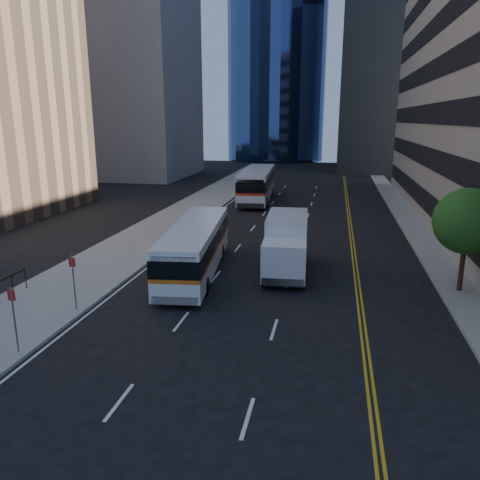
{
  "coord_description": "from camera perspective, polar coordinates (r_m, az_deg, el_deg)",
  "views": [
    {
      "loc": [
        2.61,
        -15.63,
        8.4
      ],
      "look_at": [
        -1.64,
        5.54,
        2.8
      ],
      "focal_mm": 35.0,
      "sensor_mm": 36.0,
      "label": 1
    }
  ],
  "objects": [
    {
      "name": "sidewalk_west",
      "position": [
        43.49,
        -6.42,
        3.41
      ],
      "size": [
        5.0,
        90.0,
        0.15
      ],
      "primitive_type": "cube",
      "color": "gray",
      "rests_on": "ground"
    },
    {
      "name": "bus_rear",
      "position": [
        49.53,
        2.11,
        6.87
      ],
      "size": [
        3.57,
        12.93,
        3.3
      ],
      "rotation": [
        0.0,
        0.0,
        0.06
      ],
      "color": "silver",
      "rests_on": "ground"
    },
    {
      "name": "sidewalk_east",
      "position": [
        41.96,
        19.89,
        2.22
      ],
      "size": [
        2.0,
        90.0,
        0.15
      ],
      "primitive_type": "cube",
      "color": "gray",
      "rests_on": "ground"
    },
    {
      "name": "midrise_west",
      "position": [
        74.79,
        -13.85,
        21.13
      ],
      "size": [
        18.0,
        18.0,
        35.0
      ],
      "primitive_type": "cube",
      "color": "gray",
      "rests_on": "ground"
    },
    {
      "name": "street_tree",
      "position": [
        24.93,
        25.98,
        2.05
      ],
      "size": [
        3.2,
        3.2,
        5.1
      ],
      "color": "#332114",
      "rests_on": "sidewalk_east"
    },
    {
      "name": "box_truck",
      "position": [
        26.29,
        5.66,
        -0.42
      ],
      "size": [
        2.6,
        6.63,
        3.12
      ],
      "rotation": [
        0.0,
        0.0,
        0.06
      ],
      "color": "silver",
      "rests_on": "ground"
    },
    {
      "name": "ground",
      "position": [
        17.93,
        1.7,
        -13.4
      ],
      "size": [
        160.0,
        160.0,
        0.0
      ],
      "primitive_type": "plane",
      "color": "black",
      "rests_on": "ground"
    },
    {
      "name": "bus_front",
      "position": [
        25.99,
        -5.44,
        -0.87
      ],
      "size": [
        3.56,
        11.03,
        2.79
      ],
      "rotation": [
        0.0,
        0.0,
        0.11
      ],
      "color": "white",
      "rests_on": "ground"
    }
  ]
}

